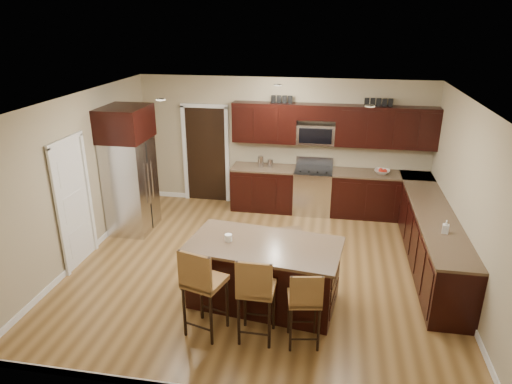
% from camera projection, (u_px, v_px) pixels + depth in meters
% --- Properties ---
extents(floor, '(6.00, 6.00, 0.00)m').
position_uv_depth(floor, '(261.00, 268.00, 7.42)').
color(floor, olive).
rests_on(floor, ground).
extents(ceiling, '(6.00, 6.00, 0.00)m').
position_uv_depth(ceiling, '(261.00, 101.00, 6.45)').
color(ceiling, silver).
rests_on(ceiling, wall_back).
extents(wall_back, '(6.00, 0.00, 6.00)m').
position_uv_depth(wall_back, '(283.00, 144.00, 9.46)').
color(wall_back, tan).
rests_on(wall_back, floor).
extents(wall_left, '(0.00, 5.50, 5.50)m').
position_uv_depth(wall_left, '(79.00, 179.00, 7.42)').
color(wall_left, tan).
rests_on(wall_left, floor).
extents(wall_right, '(0.00, 5.50, 5.50)m').
position_uv_depth(wall_right, '(470.00, 203.00, 6.45)').
color(wall_right, tan).
rests_on(wall_right, floor).
extents(base_cabinets, '(4.02, 3.96, 0.92)m').
position_uv_depth(base_cabinets, '(377.00, 214.00, 8.27)').
color(base_cabinets, black).
rests_on(base_cabinets, floor).
extents(upper_cabinets, '(4.00, 0.33, 0.80)m').
position_uv_depth(upper_cabinets, '(335.00, 124.00, 8.96)').
color(upper_cabinets, black).
rests_on(upper_cabinets, wall_back).
extents(range, '(0.76, 0.64, 1.11)m').
position_uv_depth(range, '(313.00, 190.00, 9.39)').
color(range, silver).
rests_on(range, floor).
extents(microwave, '(0.76, 0.31, 0.40)m').
position_uv_depth(microwave, '(316.00, 134.00, 9.12)').
color(microwave, silver).
rests_on(microwave, upper_cabinets).
extents(doorway, '(0.85, 0.03, 2.06)m').
position_uv_depth(doorway, '(206.00, 155.00, 9.83)').
color(doorway, black).
rests_on(doorway, floor).
extents(pantry_door, '(0.03, 0.80, 2.04)m').
position_uv_depth(pantry_door, '(73.00, 205.00, 7.26)').
color(pantry_door, white).
rests_on(pantry_door, floor).
extents(letter_decor, '(2.20, 0.03, 0.15)m').
position_uv_depth(letter_decor, '(329.00, 101.00, 8.82)').
color(letter_decor, black).
rests_on(letter_decor, upper_cabinets).
extents(island, '(2.20, 1.35, 0.92)m').
position_uv_depth(island, '(264.00, 275.00, 6.40)').
color(island, black).
rests_on(island, floor).
extents(stool_left, '(0.57, 0.57, 1.23)m').
position_uv_depth(stool_left, '(202.00, 283.00, 5.60)').
color(stool_left, olive).
rests_on(stool_left, floor).
extents(stool_mid, '(0.44, 0.44, 1.18)m').
position_uv_depth(stool_mid, '(256.00, 290.00, 5.50)').
color(stool_mid, olive).
rests_on(stool_mid, floor).
extents(stool_right, '(0.45, 0.45, 1.05)m').
position_uv_depth(stool_right, '(305.00, 300.00, 5.44)').
color(stool_right, olive).
rests_on(stool_right, floor).
extents(refrigerator, '(0.79, 0.94, 2.35)m').
position_uv_depth(refrigerator, '(129.00, 169.00, 8.36)').
color(refrigerator, silver).
rests_on(refrigerator, floor).
extents(floor_mat, '(1.15, 0.95, 0.01)m').
position_uv_depth(floor_mat, '(279.00, 235.00, 8.51)').
color(floor_mat, brown).
rests_on(floor_mat, floor).
extents(fruit_bowl, '(0.35, 0.35, 0.07)m').
position_uv_depth(fruit_bowl, '(382.00, 172.00, 9.00)').
color(fruit_bowl, silver).
rests_on(fruit_bowl, base_cabinets).
extents(soap_bottle, '(0.11, 0.11, 0.19)m').
position_uv_depth(soap_bottle, '(446.00, 227.00, 6.51)').
color(soap_bottle, '#B2B2B2').
rests_on(soap_bottle, base_cabinets).
extents(canister_tall, '(0.12, 0.12, 0.22)m').
position_uv_depth(canister_tall, '(261.00, 162.00, 9.36)').
color(canister_tall, silver).
rests_on(canister_tall, base_cabinets).
extents(canister_short, '(0.11, 0.11, 0.17)m').
position_uv_depth(canister_short, '(270.00, 163.00, 9.34)').
color(canister_short, silver).
rests_on(canister_short, base_cabinets).
extents(island_jar, '(0.10, 0.10, 0.10)m').
position_uv_depth(island_jar, '(228.00, 238.00, 6.29)').
color(island_jar, white).
rests_on(island_jar, island).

